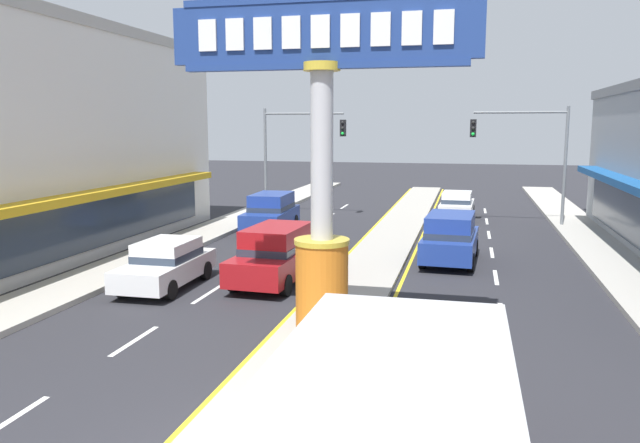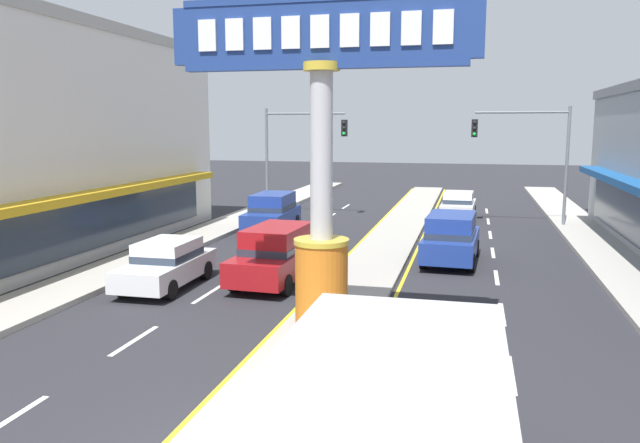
{
  "view_description": "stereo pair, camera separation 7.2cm",
  "coord_description": "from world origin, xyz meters",
  "px_view_note": "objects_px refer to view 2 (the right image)",
  "views": [
    {
      "loc": [
        3.42,
        -8.45,
        5.24
      ],
      "look_at": [
        -0.57,
        8.19,
        2.6
      ],
      "focal_mm": 35.07,
      "sensor_mm": 36.0,
      "label": 1
    },
    {
      "loc": [
        3.49,
        -8.43,
        5.24
      ],
      "look_at": [
        -0.57,
        8.19,
        2.6
      ],
      "focal_mm": 35.07,
      "sensor_mm": 36.0,
      "label": 2
    }
  ],
  "objects_px": {
    "traffic_light_right_side": "(531,145)",
    "sedan_kerb_right": "(458,205)",
    "suv_mid_left_lane": "(276,254)",
    "district_sign": "(321,173)",
    "storefront_left": "(1,140)",
    "sedan_near_left_lane": "(167,263)",
    "suv_far_left_oncoming": "(451,237)",
    "traffic_light_left_side": "(296,143)",
    "suv_far_right_lane": "(272,212)"
  },
  "relations": [
    {
      "from": "suv_mid_left_lane",
      "to": "district_sign",
      "type": "bearing_deg",
      "value": -61.45
    },
    {
      "from": "traffic_light_right_side",
      "to": "sedan_kerb_right",
      "type": "bearing_deg",
      "value": 148.83
    },
    {
      "from": "suv_far_right_lane",
      "to": "suv_mid_left_lane",
      "type": "distance_m",
      "value": 10.24
    },
    {
      "from": "traffic_light_left_side",
      "to": "storefront_left",
      "type": "bearing_deg",
      "value": -119.73
    },
    {
      "from": "traffic_light_right_side",
      "to": "suv_far_left_oncoming",
      "type": "bearing_deg",
      "value": -110.33
    },
    {
      "from": "district_sign",
      "to": "suv_far_left_oncoming",
      "type": "bearing_deg",
      "value": 73.89
    },
    {
      "from": "traffic_light_left_side",
      "to": "sedan_kerb_right",
      "type": "relative_size",
      "value": 1.42
    },
    {
      "from": "sedan_near_left_lane",
      "to": "suv_mid_left_lane",
      "type": "height_order",
      "value": "suv_mid_left_lane"
    },
    {
      "from": "district_sign",
      "to": "sedan_kerb_right",
      "type": "relative_size",
      "value": 1.84
    },
    {
      "from": "district_sign",
      "to": "storefront_left",
      "type": "bearing_deg",
      "value": 156.27
    },
    {
      "from": "district_sign",
      "to": "traffic_light_left_side",
      "type": "relative_size",
      "value": 1.3
    },
    {
      "from": "traffic_light_left_side",
      "to": "sedan_kerb_right",
      "type": "bearing_deg",
      "value": 8.63
    },
    {
      "from": "storefront_left",
      "to": "traffic_light_left_side",
      "type": "distance_m",
      "value": 15.95
    },
    {
      "from": "sedan_kerb_right",
      "to": "sedan_near_left_lane",
      "type": "bearing_deg",
      "value": -116.53
    },
    {
      "from": "suv_far_right_lane",
      "to": "suv_far_left_oncoming",
      "type": "bearing_deg",
      "value": -30.13
    },
    {
      "from": "traffic_light_left_side",
      "to": "sedan_near_left_lane",
      "type": "height_order",
      "value": "traffic_light_left_side"
    },
    {
      "from": "traffic_light_right_side",
      "to": "suv_mid_left_lane",
      "type": "distance_m",
      "value": 17.23
    },
    {
      "from": "district_sign",
      "to": "sedan_kerb_right",
      "type": "xyz_separation_m",
      "value": [
        2.79,
        21.52,
        -3.33
      ]
    },
    {
      "from": "storefront_left",
      "to": "suv_far_left_oncoming",
      "type": "xyz_separation_m",
      "value": [
        17.08,
        3.38,
        -3.7
      ]
    },
    {
      "from": "suv_far_left_oncoming",
      "to": "sedan_kerb_right",
      "type": "xyz_separation_m",
      "value": [
        0.0,
        11.86,
        -0.2
      ]
    },
    {
      "from": "district_sign",
      "to": "traffic_light_left_side",
      "type": "bearing_deg",
      "value": 107.59
    },
    {
      "from": "traffic_light_left_side",
      "to": "suv_far_left_oncoming",
      "type": "xyz_separation_m",
      "value": [
        9.17,
        -10.47,
        -3.26
      ]
    },
    {
      "from": "sedan_near_left_lane",
      "to": "suv_mid_left_lane",
      "type": "distance_m",
      "value": 3.6
    },
    {
      "from": "sedan_near_left_lane",
      "to": "sedan_kerb_right",
      "type": "height_order",
      "value": "same"
    },
    {
      "from": "district_sign",
      "to": "suv_far_left_oncoming",
      "type": "relative_size",
      "value": 1.71
    },
    {
      "from": "traffic_light_left_side",
      "to": "suv_far_right_lane",
      "type": "bearing_deg",
      "value": -86.95
    },
    {
      "from": "sedan_kerb_right",
      "to": "suv_far_right_lane",
      "type": "bearing_deg",
      "value": -142.99
    },
    {
      "from": "storefront_left",
      "to": "traffic_light_right_side",
      "type": "bearing_deg",
      "value": 32.3
    },
    {
      "from": "traffic_light_right_side",
      "to": "suv_far_left_oncoming",
      "type": "relative_size",
      "value": 1.32
    },
    {
      "from": "sedan_near_left_lane",
      "to": "suv_far_left_oncoming",
      "type": "xyz_separation_m",
      "value": [
        8.89,
        5.95,
        0.2
      ]
    },
    {
      "from": "traffic_light_left_side",
      "to": "sedan_kerb_right",
      "type": "height_order",
      "value": "traffic_light_left_side"
    },
    {
      "from": "suv_mid_left_lane",
      "to": "sedan_kerb_right",
      "type": "distance_m",
      "value": 17.32
    },
    {
      "from": "sedan_near_left_lane",
      "to": "suv_mid_left_lane",
      "type": "xyz_separation_m",
      "value": [
        3.3,
        1.41,
        0.2
      ]
    },
    {
      "from": "traffic_light_left_side",
      "to": "suv_mid_left_lane",
      "type": "xyz_separation_m",
      "value": [
        3.59,
        -15.0,
        -3.26
      ]
    },
    {
      "from": "storefront_left",
      "to": "traffic_light_right_side",
      "type": "height_order",
      "value": "storefront_left"
    },
    {
      "from": "traffic_light_right_side",
      "to": "suv_mid_left_lane",
      "type": "height_order",
      "value": "traffic_light_right_side"
    },
    {
      "from": "storefront_left",
      "to": "suv_mid_left_lane",
      "type": "relative_size",
      "value": 5.09
    },
    {
      "from": "traffic_light_right_side",
      "to": "sedan_near_left_lane",
      "type": "xyz_separation_m",
      "value": [
        -12.47,
        -15.63,
        -3.46
      ]
    },
    {
      "from": "sedan_near_left_lane",
      "to": "traffic_light_right_side",
      "type": "bearing_deg",
      "value": 51.41
    },
    {
      "from": "suv_far_left_oncoming",
      "to": "traffic_light_right_side",
      "type": "bearing_deg",
      "value": 69.67
    },
    {
      "from": "suv_far_right_lane",
      "to": "sedan_kerb_right",
      "type": "distance_m",
      "value": 11.13
    },
    {
      "from": "suv_far_right_lane",
      "to": "sedan_near_left_lane",
      "type": "height_order",
      "value": "suv_far_right_lane"
    },
    {
      "from": "storefront_left",
      "to": "traffic_light_left_side",
      "type": "xyz_separation_m",
      "value": [
        7.91,
        13.85,
        -0.43
      ]
    },
    {
      "from": "district_sign",
      "to": "sedan_kerb_right",
      "type": "bearing_deg",
      "value": 82.61
    },
    {
      "from": "traffic_light_right_side",
      "to": "sedan_near_left_lane",
      "type": "bearing_deg",
      "value": -128.59
    },
    {
      "from": "district_sign",
      "to": "suv_mid_left_lane",
      "type": "bearing_deg",
      "value": 118.55
    },
    {
      "from": "traffic_light_right_side",
      "to": "suv_far_right_lane",
      "type": "xyz_separation_m",
      "value": [
        -12.48,
        -4.53,
        -3.26
      ]
    },
    {
      "from": "traffic_light_left_side",
      "to": "suv_mid_left_lane",
      "type": "distance_m",
      "value": 15.76
    },
    {
      "from": "district_sign",
      "to": "traffic_light_right_side",
      "type": "bearing_deg",
      "value": 71.75
    },
    {
      "from": "district_sign",
      "to": "suv_far_right_lane",
      "type": "bearing_deg",
      "value": 112.36
    }
  ]
}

